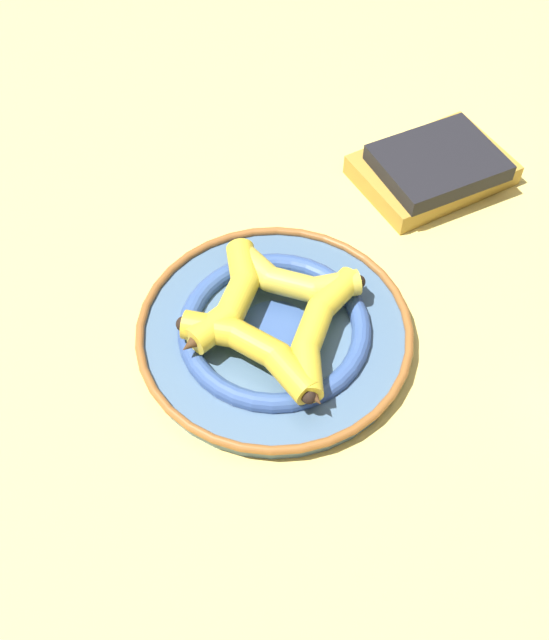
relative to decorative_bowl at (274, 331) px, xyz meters
name	(u,v)px	position (x,y,z in m)	size (l,w,h in m)	color
ground_plane	(310,325)	(-0.03, 0.04, -0.02)	(2.80, 2.80, 0.00)	#E5CC6B
decorative_bowl	(274,331)	(0.00, 0.00, 0.00)	(0.33, 0.33, 0.03)	slate
banana_a	(319,328)	(0.01, 0.05, 0.03)	(0.20, 0.07, 0.03)	yellow
banana_b	(256,350)	(0.05, -0.01, 0.03)	(0.10, 0.19, 0.03)	gold
banana_c	(230,299)	(-0.01, -0.05, 0.04)	(0.18, 0.07, 0.03)	yellow
banana_d	(291,279)	(-0.06, 0.01, 0.03)	(0.07, 0.17, 0.03)	gold
book_stack	(435,167)	(-0.32, 0.16, 0.01)	(0.24, 0.25, 0.05)	#B28933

